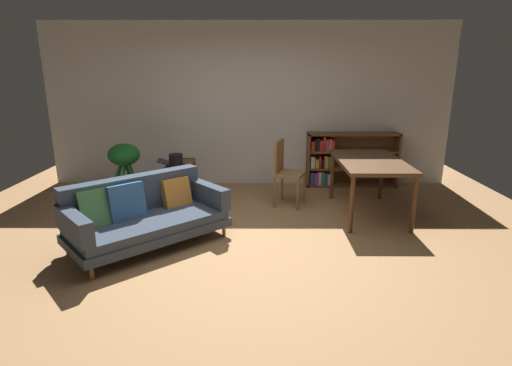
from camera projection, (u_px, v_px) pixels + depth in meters
name	position (u px, v px, depth m)	size (l,w,h in m)	color
ground_plane	(244.00, 246.00, 4.65)	(8.16, 8.16, 0.00)	#A87A4C
back_wall_panel	(249.00, 106.00, 6.88)	(6.80, 0.10, 2.70)	silver
fabric_couch	(143.00, 213.00, 4.65)	(1.86, 1.78, 0.75)	olive
media_console	(178.00, 185.00, 6.13)	(0.36, 1.13, 0.55)	brown
open_laptop	(172.00, 163.00, 6.13)	(0.42, 0.32, 0.08)	#333338
desk_speaker	(176.00, 161.00, 5.86)	(0.20, 0.20, 0.22)	black
potted_floor_plant	(125.00, 165.00, 6.15)	(0.47, 0.47, 0.87)	#9E9389
dining_table	(370.00, 165.00, 5.49)	(0.85, 1.46, 0.77)	#56351E
dining_chair_near	(285.00, 169.00, 5.92)	(0.50, 0.52, 0.96)	olive
bookshelf	(344.00, 160.00, 6.94)	(1.54, 0.29, 0.92)	brown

